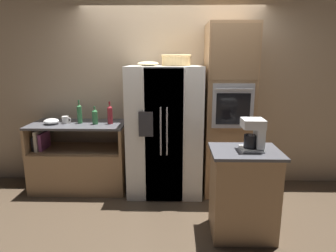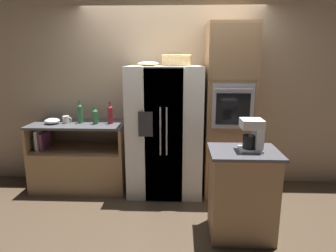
% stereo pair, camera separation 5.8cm
% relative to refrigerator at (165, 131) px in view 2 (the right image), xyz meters
% --- Properties ---
extents(ground_plane, '(20.00, 20.00, 0.00)m').
position_rel_refrigerator_xyz_m(ground_plane, '(0.08, -0.05, -0.86)').
color(ground_plane, '#4C3D2D').
extents(wall_back, '(12.00, 0.06, 2.80)m').
position_rel_refrigerator_xyz_m(wall_back, '(0.08, 0.40, 0.54)').
color(wall_back, tan).
rests_on(wall_back, ground_plane).
extents(counter_left, '(1.28, 0.64, 0.94)m').
position_rel_refrigerator_xyz_m(counter_left, '(-1.20, 0.05, -0.51)').
color(counter_left, '#A87F56').
rests_on(counter_left, ground_plane).
extents(refrigerator, '(0.97, 0.77, 1.71)m').
position_rel_refrigerator_xyz_m(refrigerator, '(0.00, 0.00, 0.00)').
color(refrigerator, white).
rests_on(refrigerator, ground_plane).
extents(wall_oven, '(0.61, 0.72, 2.23)m').
position_rel_refrigerator_xyz_m(wall_oven, '(0.83, 0.04, 0.27)').
color(wall_oven, '#A87F56').
rests_on(wall_oven, ground_plane).
extents(island_counter, '(0.69, 0.55, 0.92)m').
position_rel_refrigerator_xyz_m(island_counter, '(0.84, -1.03, -0.39)').
color(island_counter, '#A87F56').
rests_on(island_counter, ground_plane).
extents(wicker_basket, '(0.39, 0.39, 0.14)m').
position_rel_refrigerator_xyz_m(wicker_basket, '(0.14, 0.03, 0.93)').
color(wicker_basket, tan).
rests_on(wicker_basket, refrigerator).
extents(fruit_bowl, '(0.27, 0.27, 0.06)m').
position_rel_refrigerator_xyz_m(fruit_bowl, '(-0.21, -0.03, 0.88)').
color(fruit_bowl, beige).
rests_on(fruit_bowl, refrigerator).
extents(bottle_tall, '(0.07, 0.07, 0.30)m').
position_rel_refrigerator_xyz_m(bottle_tall, '(-0.74, 0.04, 0.22)').
color(bottle_tall, maroon).
rests_on(bottle_tall, counter_left).
extents(bottle_short, '(0.06, 0.06, 0.32)m').
position_rel_refrigerator_xyz_m(bottle_short, '(-1.16, 0.06, 0.22)').
color(bottle_short, '#33723F').
rests_on(bottle_short, counter_left).
extents(bottle_wide, '(0.07, 0.07, 0.24)m').
position_rel_refrigerator_xyz_m(bottle_wide, '(-0.94, 0.01, 0.19)').
color(bottle_wide, '#33723F').
rests_on(bottle_wide, counter_left).
extents(mug, '(0.12, 0.09, 0.10)m').
position_rel_refrigerator_xyz_m(mug, '(-1.35, 0.04, 0.13)').
color(mug, silver).
rests_on(mug, counter_left).
extents(mixing_bowl, '(0.20, 0.20, 0.08)m').
position_rel_refrigerator_xyz_m(mixing_bowl, '(-1.53, -0.01, 0.12)').
color(mixing_bowl, white).
rests_on(mixing_bowl, counter_left).
extents(coffee_maker, '(0.21, 0.22, 0.32)m').
position_rel_refrigerator_xyz_m(coffee_maker, '(0.92, -1.03, 0.23)').
color(coffee_maker, white).
rests_on(coffee_maker, island_counter).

